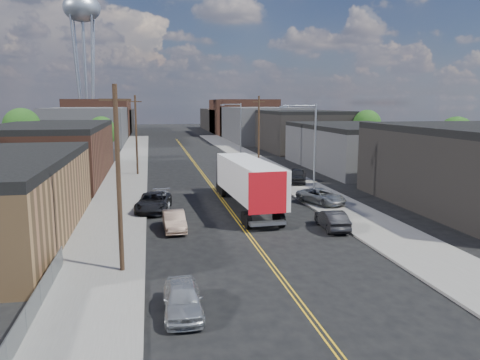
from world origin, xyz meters
name	(u,v)px	position (x,y,z in m)	size (l,w,h in m)	color
ground	(192,160)	(0.00, 60.00, 0.00)	(260.00, 260.00, 0.00)	black
centerline	(202,173)	(0.00, 45.00, 0.01)	(0.32, 120.00, 0.01)	gold
sidewalk_left	(127,175)	(-9.50, 45.00, 0.07)	(5.00, 140.00, 0.15)	slate
sidewalk_right	(273,171)	(9.50, 45.00, 0.07)	(5.00, 140.00, 0.15)	slate
warehouse_brown	(53,152)	(-18.00, 44.00, 3.30)	(12.00, 26.00, 6.60)	#49281D
industrial_right_b	(358,146)	(22.00, 46.00, 3.05)	(14.00, 24.00, 6.10)	#38383A
industrial_right_c	(300,130)	(22.00, 72.00, 3.80)	(14.00, 22.00, 7.60)	black
skyline_left_a	(89,126)	(-20.00, 95.00, 4.00)	(16.00, 30.00, 8.00)	#38383A
skyline_right_a	(262,124)	(20.00, 95.00, 4.00)	(16.00, 30.00, 8.00)	#38383A
skyline_left_b	(100,118)	(-20.00, 120.00, 5.00)	(16.00, 26.00, 10.00)	#49281D
skyline_right_b	(242,117)	(20.00, 120.00, 5.00)	(16.00, 26.00, 10.00)	#49281D
skyline_left_c	(106,121)	(-20.00, 140.00, 3.50)	(16.00, 40.00, 7.00)	black
skyline_right_c	(230,120)	(20.00, 140.00, 3.50)	(16.00, 40.00, 7.00)	black
water_tower	(82,14)	(-22.00, 110.00, 30.65)	(9.00, 9.00, 36.90)	gray
streetlight_near	(311,145)	(7.60, 25.00, 5.33)	(3.39, 0.25, 9.00)	gray
streetlight_far	(238,126)	(7.60, 60.00, 5.33)	(3.39, 0.25, 9.00)	gray
utility_pole_left_near	(119,179)	(-8.20, 10.00, 5.14)	(1.60, 0.26, 10.00)	black
utility_pole_left_far	(136,135)	(-8.20, 45.00, 5.14)	(1.60, 0.26, 10.00)	black
utility_pole_right	(259,132)	(8.20, 48.00, 5.14)	(1.60, 0.26, 10.00)	black
chainlink_fence	(26,321)	(-11.50, 3.50, 0.66)	(0.05, 16.00, 1.22)	slate
tree_left_mid	(22,129)	(-23.94, 55.00, 5.48)	(5.10, 5.04, 8.37)	black
tree_left_far	(102,132)	(-13.94, 62.00, 4.57)	(4.35, 4.20, 6.97)	black
tree_right_near	(456,138)	(30.06, 36.00, 4.87)	(4.60, 4.48, 7.44)	black
tree_right_far	(367,126)	(30.06, 60.00, 5.18)	(4.85, 4.76, 7.91)	black
semi_truck	(245,180)	(1.50, 24.56, 2.44)	(3.50, 16.46, 4.28)	silver
car_left_a	(183,299)	(-5.35, 4.35, 0.70)	(1.65, 4.11, 1.40)	#A8ABAD
car_left_b	(174,221)	(-5.00, 18.00, 0.70)	(1.48, 4.23, 1.39)	#957661
car_left_c	(154,202)	(-6.40, 24.34, 0.79)	(2.62, 5.67, 1.58)	black
car_left_d	(160,199)	(-5.82, 26.00, 0.66)	(1.85, 4.56, 1.32)	#B4B6B9
car_right_oncoming	(332,220)	(6.22, 16.15, 0.70)	(1.49, 4.28, 1.41)	black
car_right_lot_a	(321,196)	(8.34, 23.95, 0.82)	(2.23, 4.84, 1.35)	gray
car_right_lot_c	(297,176)	(9.63, 34.95, 0.97)	(1.93, 4.80, 1.64)	black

